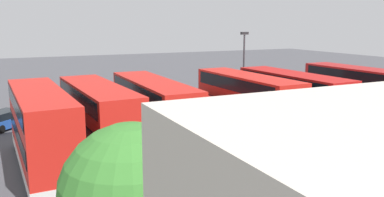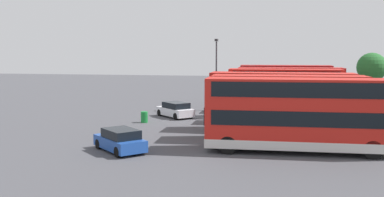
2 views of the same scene
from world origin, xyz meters
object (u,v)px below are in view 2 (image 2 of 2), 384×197
at_px(bus_single_deck_second, 288,93).
at_px(lamp_post_tall, 216,68).
at_px(car_hatchback_silver, 120,140).
at_px(car_small_green, 175,110).
at_px(bus_double_decker_fourth, 284,92).
at_px(bus_double_decker_sixth, 281,100).
at_px(bus_double_decker_third, 290,89).
at_px(bus_double_decker_far_end, 298,113).
at_px(waste_bin_yellow, 144,117).
at_px(bus_single_deck_fifth, 286,105).
at_px(bus_double_decker_seventh, 288,106).
at_px(bus_double_decker_near_end, 285,83).

xyz_separation_m(bus_single_deck_second, lamp_post_tall, (3.40, -7.44, 2.77)).
height_order(car_hatchback_silver, car_small_green, same).
height_order(bus_double_decker_fourth, bus_double_decker_sixth, same).
bearing_deg(bus_double_decker_sixth, bus_single_deck_second, 176.87).
xyz_separation_m(bus_double_decker_third, car_small_green, (5.11, -10.59, -1.75)).
height_order(bus_double_decker_far_end, waste_bin_yellow, bus_double_decker_far_end).
xyz_separation_m(bus_single_deck_fifth, bus_double_decker_seventh, (7.35, 0.02, 0.82)).
bearing_deg(bus_double_decker_sixth, waste_bin_yellow, -100.17).
bearing_deg(bus_single_deck_fifth, lamp_post_tall, -137.20).
height_order(bus_double_decker_third, car_small_green, bus_double_decker_third).
bearing_deg(bus_double_decker_third, bus_double_decker_far_end, 0.40).
relative_size(car_hatchback_silver, lamp_post_tall, 0.55).
distance_m(bus_double_decker_sixth, bus_double_decker_seventh, 3.77).
relative_size(bus_double_decker_third, bus_double_decker_far_end, 0.92).
distance_m(bus_double_decker_near_end, bus_double_decker_seventh, 21.93).
bearing_deg(bus_single_deck_fifth, car_small_green, -101.44).
bearing_deg(waste_bin_yellow, car_small_green, 151.84).
distance_m(bus_double_decker_third, lamp_post_tall, 7.77).
distance_m(bus_double_decker_near_end, bus_single_deck_second, 3.66).
xyz_separation_m(bus_double_decker_near_end, bus_double_decker_third, (7.41, 0.37, -0.00)).
bearing_deg(bus_single_deck_fifth, waste_bin_yellow, -82.79).
xyz_separation_m(bus_double_decker_seventh, waste_bin_yellow, (-5.83, -12.07, -1.97)).
distance_m(bus_single_deck_second, waste_bin_yellow, 17.70).
bearing_deg(bus_double_decker_near_end, lamp_post_tall, -45.73).
height_order(bus_double_decker_fourth, lamp_post_tall, lamp_post_tall).
relative_size(bus_double_decker_third, bus_double_decker_sixth, 0.96).
height_order(bus_double_decker_third, bus_double_decker_sixth, same).
bearing_deg(bus_double_decker_third, car_small_green, -64.23).
xyz_separation_m(bus_double_decker_sixth, lamp_post_tall, (-11.23, -6.64, 1.94)).
height_order(bus_single_deck_fifth, waste_bin_yellow, bus_single_deck_fifth).
bearing_deg(bus_single_deck_second, bus_double_decker_near_end, -175.14).
height_order(bus_single_deck_fifth, bus_double_decker_seventh, bus_double_decker_seventh).
distance_m(bus_double_decker_fourth, lamp_post_tall, 8.31).
height_order(bus_double_decker_near_end, bus_double_decker_sixth, same).
relative_size(bus_double_decker_third, lamp_post_tall, 1.40).
height_order(bus_single_deck_second, car_small_green, bus_single_deck_second).
distance_m(car_hatchback_silver, car_small_green, 14.64).
bearing_deg(bus_single_deck_second, bus_double_decker_seventh, -1.12).
relative_size(bus_double_decker_sixth, car_small_green, 2.60).
bearing_deg(bus_double_decker_third, car_hatchback_silver, -28.23).
bearing_deg(waste_bin_yellow, lamp_post_tall, 151.35).
distance_m(bus_single_deck_second, bus_single_deck_fifth, 11.03).
relative_size(bus_single_deck_second, bus_double_decker_fourth, 1.03).
height_order(bus_single_deck_second, bus_double_decker_fourth, bus_double_decker_fourth).
relative_size(bus_double_decker_near_end, bus_single_deck_second, 0.98).
height_order(bus_double_decker_seventh, bus_double_decker_far_end, same).
relative_size(bus_single_deck_fifth, lamp_post_tall, 1.48).
distance_m(bus_double_decker_seventh, car_small_green, 13.95).
distance_m(bus_single_deck_fifth, bus_double_decker_sixth, 3.73).
bearing_deg(bus_single_deck_fifth, bus_double_decker_fourth, -178.22).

